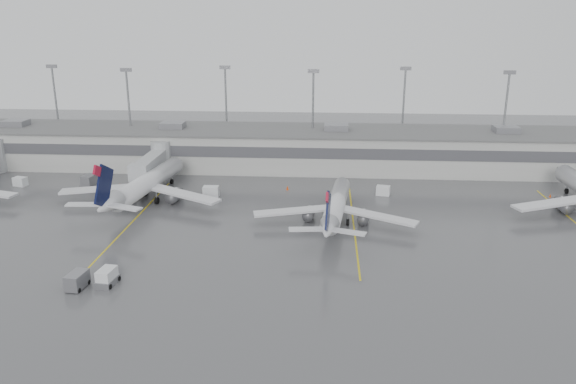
{
  "coord_description": "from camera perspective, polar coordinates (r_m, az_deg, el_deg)",
  "views": [
    {
      "loc": [
        12.93,
        -59.07,
        31.2
      ],
      "look_at": [
        7.17,
        24.0,
        5.0
      ],
      "focal_mm": 35.0,
      "sensor_mm": 36.0,
      "label": 1
    }
  ],
  "objects": [
    {
      "name": "ground",
      "position": [
        68.05,
        -7.55,
        -9.99
      ],
      "size": [
        260.0,
        260.0,
        0.0
      ],
      "primitive_type": "plane",
      "color": "#505052",
      "rests_on": "ground"
    },
    {
      "name": "terminal",
      "position": [
        120.83,
        -2.29,
        4.53
      ],
      "size": [
        152.0,
        17.0,
        9.45
      ],
      "color": "#ABABA6",
      "rests_on": "ground"
    },
    {
      "name": "light_masts",
      "position": [
        124.98,
        -2.04,
        8.63
      ],
      "size": [
        142.4,
        8.0,
        20.6
      ],
      "color": "gray",
      "rests_on": "ground"
    },
    {
      "name": "jet_bridge_right",
      "position": [
        113.34,
        -13.33,
        3.03
      ],
      "size": [
        4.0,
        17.2,
        7.0
      ],
      "color": "#9A9C9F",
      "rests_on": "ground"
    },
    {
      "name": "stand_markings",
      "position": [
        89.68,
        -4.58,
        -2.95
      ],
      "size": [
        105.25,
        40.0,
        0.01
      ],
      "color": "yellow",
      "rests_on": "ground"
    },
    {
      "name": "jet_mid_left",
      "position": [
        100.57,
        -14.32,
        0.8
      ],
      "size": [
        29.04,
        32.76,
        10.63
      ],
      "rotation": [
        0.0,
        0.0,
        -0.14
      ],
      "color": "silver",
      "rests_on": "ground"
    },
    {
      "name": "jet_mid_right",
      "position": [
        87.79,
        4.87,
        -1.42
      ],
      "size": [
        25.44,
        28.65,
        9.28
      ],
      "rotation": [
        0.0,
        0.0,
        -0.11
      ],
      "color": "silver",
      "rests_on": "ground"
    },
    {
      "name": "baggage_tug",
      "position": [
        72.21,
        -17.9,
        -8.35
      ],
      "size": [
        2.38,
        3.36,
        2.03
      ],
      "rotation": [
        0.0,
        0.0,
        -0.12
      ],
      "color": "white",
      "rests_on": "ground"
    },
    {
      "name": "baggage_cart",
      "position": [
        72.35,
        -20.64,
        -8.39
      ],
      "size": [
        2.11,
        3.27,
        1.98
      ],
      "rotation": [
        0.0,
        0.0,
        -0.12
      ],
      "color": "slate",
      "rests_on": "ground"
    },
    {
      "name": "gse_uld_a",
      "position": [
        119.24,
        -25.56,
        0.97
      ],
      "size": [
        2.69,
        2.11,
        1.68
      ],
      "primitive_type": "cube",
      "rotation": [
        0.0,
        0.0,
        -0.25
      ],
      "color": "white",
      "rests_on": "ground"
    },
    {
      "name": "gse_uld_b",
      "position": [
        101.84,
        -7.83,
        0.03
      ],
      "size": [
        2.82,
        1.93,
        1.95
      ],
      "primitive_type": "cube",
      "rotation": [
        0.0,
        0.0,
        0.04
      ],
      "color": "white",
      "rests_on": "ground"
    },
    {
      "name": "gse_uld_c",
      "position": [
        103.45,
        9.64,
        0.15
      ],
      "size": [
        2.67,
        2.05,
        1.69
      ],
      "primitive_type": "cube",
      "rotation": [
        0.0,
        0.0,
        -0.21
      ],
      "color": "white",
      "rests_on": "ground"
    },
    {
      "name": "gse_loader",
      "position": [
        114.38,
        -19.52,
        1.13
      ],
      "size": [
        2.52,
        3.52,
        2.02
      ],
      "primitive_type": "cube",
      "rotation": [
        0.0,
        0.0,
        -0.17
      ],
      "color": "slate",
      "rests_on": "ground"
    },
    {
      "name": "cone_b",
      "position": [
        111.37,
        -16.71,
        0.65
      ],
      "size": [
        0.5,
        0.5,
        0.8
      ],
      "primitive_type": "cone",
      "color": "#FF4705",
      "rests_on": "ground"
    },
    {
      "name": "cone_c",
      "position": [
        105.21,
        -0.06,
        0.43
      ],
      "size": [
        0.48,
        0.48,
        0.77
      ],
      "primitive_type": "cone",
      "color": "#FF4705",
      "rests_on": "ground"
    },
    {
      "name": "cone_d",
      "position": [
        111.47,
        25.09,
        -0.33
      ],
      "size": [
        0.38,
        0.38,
        0.6
      ],
      "primitive_type": "cone",
      "color": "#FF4705",
      "rests_on": "ground"
    }
  ]
}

